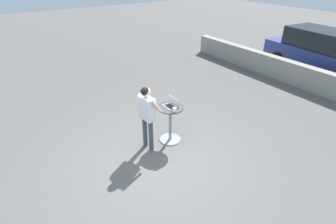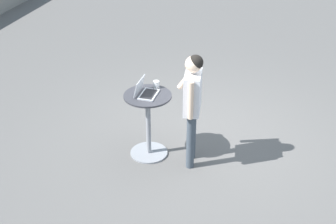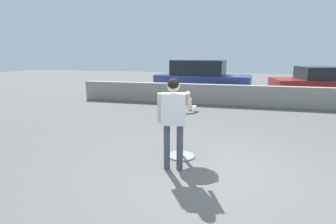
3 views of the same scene
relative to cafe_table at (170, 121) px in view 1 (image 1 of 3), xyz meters
The scene contains 7 objects.
ground_plane 1.06m from the cafe_table, 50.16° to the right, with size 50.00×50.00×0.00m, color #5B5956.
pavement_kerb 5.90m from the cafe_table, 84.40° to the left, with size 12.28×0.35×0.81m.
cafe_table is the anchor object (origin of this frame).
laptop 0.46m from the cafe_table, 90.14° to the left, with size 0.34×0.27×0.22m.
coffee_mug 0.52m from the cafe_table, 10.88° to the right, with size 0.12×0.08×0.10m.
standing_person 0.79m from the cafe_table, 92.44° to the right, with size 0.56×0.40×1.63m.
parked_car_near_street 7.70m from the cafe_table, 94.19° to the left, with size 4.55×2.19×1.74m.
Camera 1 is at (3.97, -2.44, 3.94)m, focal length 28.00 mm.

